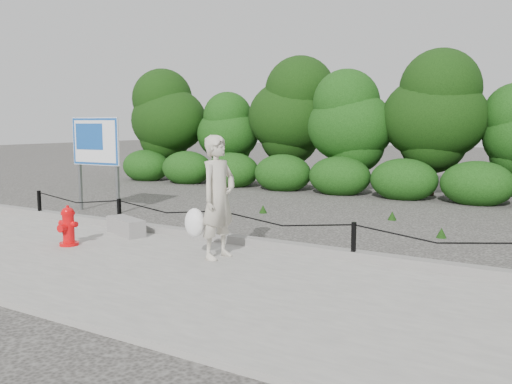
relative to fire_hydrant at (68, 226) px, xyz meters
The scene contains 9 objects.
ground 2.67m from the fire_hydrant, 37.30° to the left, with size 90.00×90.00×0.00m, color #2D2B28.
sidewalk 2.17m from the fire_hydrant, 10.80° to the right, with size 14.00×4.00×0.08m, color gray.
curb 2.68m from the fire_hydrant, 38.16° to the left, with size 14.00×0.22×0.14m, color slate.
chain_barrier 2.64m from the fire_hydrant, 37.30° to the left, with size 10.06×0.06×0.60m.
treeline 11.22m from the fire_hydrant, 72.61° to the left, with size 20.47×3.83×5.08m.
fire_hydrant is the anchor object (origin of this frame).
pedestrian 2.84m from the fire_hydrant, 13.29° to the left, with size 0.78×0.74×1.93m.
concrete_block 1.23m from the fire_hydrant, 81.86° to the left, with size 0.98×0.34×0.31m, color gray.
advertising_sign 4.31m from the fire_hydrant, 130.77° to the left, with size 1.45×0.21×2.33m.
Camera 1 is at (5.48, -7.76, 2.19)m, focal length 38.00 mm.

